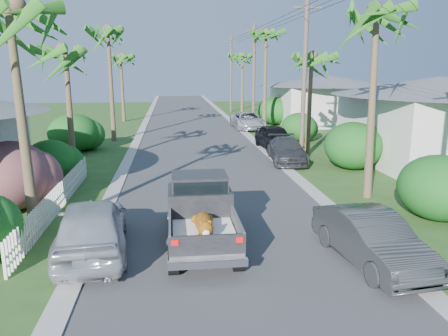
{
  "coord_description": "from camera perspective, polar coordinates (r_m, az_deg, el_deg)",
  "views": [
    {
      "loc": [
        -1.7,
        -10.79,
        5.25
      ],
      "look_at": [
        0.3,
        5.89,
        1.4
      ],
      "focal_mm": 35.0,
      "sensor_mm": 36.0,
      "label": 1
    }
  ],
  "objects": [
    {
      "name": "parked_car_ln",
      "position": [
        13.13,
        -16.88,
        -7.38
      ],
      "size": [
        2.43,
        5.01,
        1.65
      ],
      "primitive_type": "imported",
      "rotation": [
        0.0,
        0.0,
        3.25
      ],
      "color": "silver",
      "rests_on": "ground"
    },
    {
      "name": "picket_fence",
      "position": [
        17.5,
        -20.82,
        -3.7
      ],
      "size": [
        0.1,
        11.0,
        1.0
      ],
      "primitive_type": "cube",
      "color": "white",
      "rests_on": "ground"
    },
    {
      "name": "shrub_l_d",
      "position": [
        29.75,
        -19.05,
        4.38
      ],
      "size": [
        3.2,
        3.52,
        2.4
      ],
      "primitive_type": "ellipsoid",
      "color": "#174A15",
      "rests_on": "ground"
    },
    {
      "name": "palm_l_c",
      "position": [
        33.18,
        -14.93,
        17.1
      ],
      "size": [
        4.4,
        4.4,
        9.2
      ],
      "color": "brown",
      "rests_on": "ground"
    },
    {
      "name": "palm_r_a",
      "position": [
        18.72,
        19.61,
        18.87
      ],
      "size": [
        4.4,
        4.4,
        8.7
      ],
      "color": "brown",
      "rests_on": "ground"
    },
    {
      "name": "curb_right",
      "position": [
        36.66,
        2.67,
        4.71
      ],
      "size": [
        0.6,
        100.0,
        0.06
      ],
      "primitive_type": "cube",
      "color": "#A5A39E",
      "rests_on": "ground"
    },
    {
      "name": "palm_r_d",
      "position": [
        51.47,
        2.42,
        14.55
      ],
      "size": [
        4.4,
        4.4,
        8.0
      ],
      "color": "brown",
      "rests_on": "ground"
    },
    {
      "name": "parked_car_rd",
      "position": [
        38.72,
        3.1,
        6.2
      ],
      "size": [
        2.63,
        5.4,
        1.48
      ],
      "primitive_type": "imported",
      "rotation": [
        0.0,
        0.0,
        0.03
      ],
      "color": "silver",
      "rests_on": "ground"
    },
    {
      "name": "palm_r_b",
      "position": [
        27.1,
        11.35,
        14.15
      ],
      "size": [
        4.4,
        4.4,
        7.2
      ],
      "color": "brown",
      "rests_on": "ground"
    },
    {
      "name": "utility_pole_b",
      "position": [
        24.89,
        10.42,
        11.2
      ],
      "size": [
        1.6,
        0.26,
        9.0
      ],
      "color": "brown",
      "rests_on": "ground"
    },
    {
      "name": "shrub_r_d",
      "position": [
        42.11,
        6.57,
        7.44
      ],
      "size": [
        3.2,
        3.52,
        2.6
      ],
      "primitive_type": "ellipsoid",
      "color": "#174A15",
      "rests_on": "ground"
    },
    {
      "name": "parked_car_rn",
      "position": [
        12.66,
        18.65,
        -8.79
      ],
      "size": [
        2.02,
        4.48,
        1.43
      ],
      "primitive_type": "imported",
      "rotation": [
        0.0,
        0.0,
        0.12
      ],
      "color": "#2D3032",
      "rests_on": "ground"
    },
    {
      "name": "palm_l_a",
      "position": [
        14.6,
        -26.15,
        18.28
      ],
      "size": [
        4.4,
        4.4,
        8.2
      ],
      "color": "brown",
      "rests_on": "ground"
    },
    {
      "name": "palm_l_b",
      "position": [
        23.37,
        -20.09,
        14.35
      ],
      "size": [
        4.4,
        4.4,
        7.4
      ],
      "color": "brown",
      "rests_on": "ground"
    },
    {
      "name": "house_right_far",
      "position": [
        43.47,
        13.1,
        8.45
      ],
      "size": [
        9.0,
        8.0,
        4.6
      ],
      "color": "silver",
      "rests_on": "ground"
    },
    {
      "name": "parked_car_rf",
      "position": [
        28.99,
        6.63,
        3.97
      ],
      "size": [
        2.12,
        4.74,
        1.58
      ],
      "primitive_type": "imported",
      "rotation": [
        0.0,
        0.0,
        0.06
      ],
      "color": "black",
      "rests_on": "ground"
    },
    {
      "name": "shrub_r_c",
      "position": [
        32.41,
        9.76,
        5.27
      ],
      "size": [
        2.6,
        2.86,
        2.1
      ],
      "primitive_type": "ellipsoid",
      "color": "#174A15",
      "rests_on": "ground"
    },
    {
      "name": "shrub_r_b",
      "position": [
        24.1,
        16.51,
        2.82
      ],
      "size": [
        3.0,
        3.3,
        2.5
      ],
      "primitive_type": "ellipsoid",
      "color": "#174A15",
      "rests_on": "ground"
    },
    {
      "name": "utility_pole_d",
      "position": [
        54.29,
        0.92,
        12.22
      ],
      "size": [
        1.6,
        0.26,
        9.0
      ],
      "color": "brown",
      "rests_on": "ground"
    },
    {
      "name": "pickup_truck",
      "position": [
        13.51,
        -3.13,
        -5.4
      ],
      "size": [
        1.98,
        5.12,
        2.06
      ],
      "color": "black",
      "rests_on": "ground"
    },
    {
      "name": "ground",
      "position": [
        12.12,
        1.95,
        -12.77
      ],
      "size": [
        120.0,
        120.0,
        0.0
      ],
      "primitive_type": "plane",
      "color": "#25501E",
      "rests_on": "ground"
    },
    {
      "name": "palm_r_c",
      "position": [
        37.74,
        5.52,
        17.19
      ],
      "size": [
        4.4,
        4.4,
        9.4
      ],
      "color": "brown",
      "rests_on": "ground"
    },
    {
      "name": "utility_pole_c",
      "position": [
        39.47,
        3.91,
        11.93
      ],
      "size": [
        1.6,
        0.26,
        9.0
      ],
      "color": "brown",
      "rests_on": "ground"
    },
    {
      "name": "house_right_near",
      "position": [
        27.29,
        25.94,
        5.24
      ],
      "size": [
        8.0,
        9.0,
        4.8
      ],
      "color": "silver",
      "rests_on": "ground"
    },
    {
      "name": "palm_l_d",
      "position": [
        45.06,
        -13.35,
        14.09
      ],
      "size": [
        4.4,
        4.4,
        7.7
      ],
      "color": "brown",
      "rests_on": "ground"
    },
    {
      "name": "shrub_r_a",
      "position": [
        17.13,
        26.34,
        -2.31
      ],
      "size": [
        2.8,
        3.08,
        2.3
      ],
      "primitive_type": "ellipsoid",
      "color": "#174A15",
      "rests_on": "ground"
    },
    {
      "name": "road",
      "position": [
        36.21,
        -4.08,
        4.55
      ],
      "size": [
        8.0,
        100.0,
        0.02
      ],
      "primitive_type": "cube",
      "color": "#38383A",
      "rests_on": "ground"
    },
    {
      "name": "shrub_l_c",
      "position": [
        21.97,
        -21.73,
        0.83
      ],
      "size": [
        2.4,
        2.64,
        2.0
      ],
      "primitive_type": "ellipsoid",
      "color": "#174A15",
      "rests_on": "ground"
    },
    {
      "name": "parked_car_rm",
      "position": [
        25.15,
        8.2,
        2.29
      ],
      "size": [
        2.32,
        4.79,
        1.34
      ],
      "primitive_type": "imported",
      "rotation": [
        0.0,
        0.0,
        -0.1
      ],
      "color": "#313337",
      "rests_on": "ground"
    },
    {
      "name": "shrub_l_b",
      "position": [
        18.29,
        -26.13,
        -0.9
      ],
      "size": [
        3.0,
        3.3,
        2.6
      ],
      "primitive_type": "ellipsoid",
      "color": "#B21961",
      "rests_on": "ground"
    },
    {
      "name": "curb_left",
      "position": [
        36.26,
        -10.9,
        4.4
      ],
      "size": [
        0.6,
        100.0,
        0.06
      ],
      "primitive_type": "cube",
      "color": "#A5A39E",
      "rests_on": "ground"
    }
  ]
}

